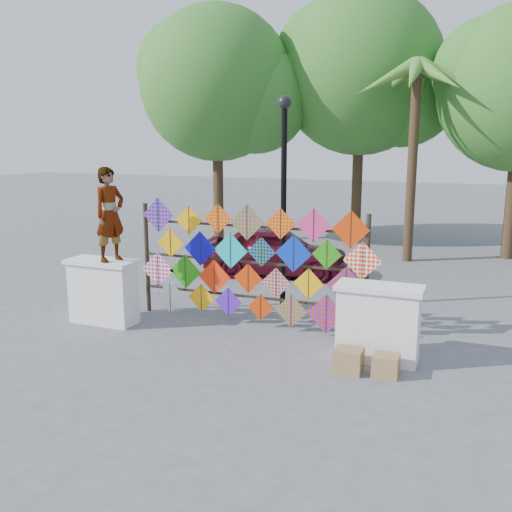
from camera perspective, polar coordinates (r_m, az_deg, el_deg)
name	(u,v)px	position (r m, az deg, el deg)	size (l,w,h in m)	color
ground	(233,336)	(10.72, -2.36, -7.99)	(80.00, 80.00, 0.00)	slate
parapet_left	(103,291)	(11.68, -15.02, -3.39)	(1.40, 0.65, 1.28)	white
parapet_right	(378,323)	(9.60, 12.12, -6.53)	(1.40, 0.65, 1.28)	white
kite_rack	(251,264)	(11.00, -0.52, -0.84)	(4.93, 0.24, 2.43)	black
tree_west	(220,85)	(20.22, -3.64, 16.71)	(5.85, 5.20, 8.01)	#46331E
tree_mid	(364,73)	(20.76, 10.76, 17.50)	(6.30, 5.60, 8.61)	#46331E
palm_tree	(416,90)	(17.38, 15.73, 15.71)	(3.62, 3.62, 5.83)	#46331E
vendor_woman	(110,215)	(11.24, -14.41, 4.04)	(0.66, 0.43, 1.81)	#99999E
sedan	(276,251)	(15.24, 1.99, 0.51)	(1.54, 3.82, 1.30)	#550E1D
lamppost	(284,184)	(11.89, 2.79, 7.25)	(0.28, 0.28, 4.46)	black
cardboard_box_near	(349,360)	(9.20, 9.24, -10.27)	(0.43, 0.38, 0.38)	#926C46
cardboard_box_far	(386,365)	(9.19, 12.85, -10.61)	(0.40, 0.37, 0.33)	#926C46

